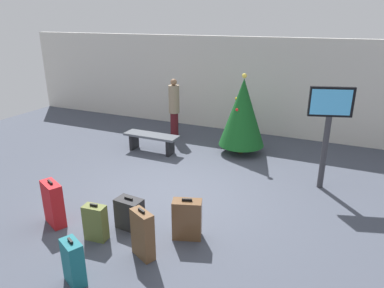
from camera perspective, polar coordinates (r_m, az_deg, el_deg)
The scene contains 12 objects.
ground_plane at distance 7.07m, azimuth -2.95°, elevation -8.52°, with size 16.00×16.00×0.00m, color #424754.
back_wall at distance 10.84m, azimuth 8.60°, elevation 9.39°, with size 16.00×0.20×2.84m, color beige.
holiday_tree at distance 8.99m, azimuth 8.23°, elevation 5.11°, with size 1.17×1.17×2.08m.
flight_info_kiosk at distance 7.39m, azimuth 21.35°, elevation 3.71°, with size 0.82×0.32×2.12m.
waiting_bench at distance 9.26m, azimuth -6.61°, elevation 0.85°, with size 1.47×0.44×0.48m.
traveller_0 at distance 10.19m, azimuth -2.93°, elevation 6.04°, with size 0.42×0.42×1.73m.
suitcase_0 at distance 6.47m, azimuth -21.62°, elevation -9.02°, with size 0.52×0.39×0.81m.
suitcase_1 at distance 5.90m, azimuth -15.42°, elevation -12.23°, with size 0.37×0.23×0.63m.
suitcase_2 at distance 6.08m, azimuth -10.12°, elevation -11.07°, with size 0.47×0.31×0.57m.
suitcase_3 at distance 5.34m, azimuth -8.02°, elevation -14.35°, with size 0.43×0.32×0.79m.
suitcase_4 at distance 5.12m, azimuth -18.74°, elevation -17.79°, with size 0.40×0.33×0.68m.
suitcase_5 at distance 5.71m, azimuth -0.80°, elevation -12.15°, with size 0.51×0.38×0.70m.
Camera 1 is at (2.88, -5.51, 3.37)m, focal length 32.79 mm.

